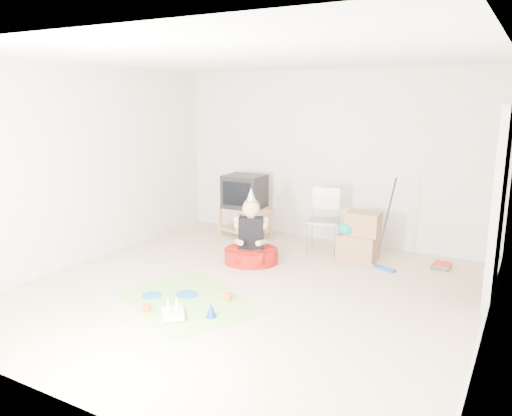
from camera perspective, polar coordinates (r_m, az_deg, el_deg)
The scene contains 16 objects.
ground at distance 5.85m, azimuth -1.09°, elevation -9.50°, with size 5.00×5.00×0.00m, color beige.
doorway_recess at distance 5.99m, azimuth 26.17°, elevation -0.03°, with size 0.02×0.90×2.05m, color black.
tv_stand at distance 7.96m, azimuth -1.30°, elevation -1.32°, with size 0.88×0.69×0.48m.
crt_tv at distance 7.86m, azimuth -1.32°, elevation 1.92°, with size 0.60×0.50×0.52m, color black.
folding_chair at distance 7.20m, azimuth 7.71°, elevation -1.47°, with size 0.51×0.49×0.95m.
cardboard_boxes at distance 7.06m, azimuth 11.75°, elevation -3.17°, with size 0.54×0.42×0.66m.
floor_mop at distance 6.65m, azimuth 14.56°, elevation -4.76°, with size 0.31×0.38×1.17m.
book_pile at distance 7.04m, azimuth 20.51°, elevation -6.18°, with size 0.23×0.29×0.06m.
seated_woman at distance 6.73m, azimuth -0.56°, elevation -4.43°, with size 0.96×0.96×1.04m.
party_mat at distance 5.63m, azimuth -7.79°, elevation -10.49°, with size 1.54×1.11×0.01m, color #FF35A2.
birthday_cake at distance 5.25m, azimuth -9.47°, elevation -11.93°, with size 0.34×0.34×0.14m.
blue_plate_near at distance 5.78m, azimuth -7.90°, elevation -9.75°, with size 0.25×0.25×0.01m, color blue.
blue_plate_far at distance 5.83m, azimuth -11.82°, elevation -9.73°, with size 0.23×0.23×0.01m, color blue.
orange_cup_near at distance 5.58m, azimuth -3.19°, elevation -10.11°, with size 0.07×0.07×0.08m, color #E15619.
orange_cup_far at distance 5.43m, azimuth -12.38°, elevation -11.06°, with size 0.07×0.07×0.08m, color #E15619.
blue_party_hat at distance 5.19m, azimuth -5.14°, elevation -11.52°, with size 0.11×0.11×0.16m, color #1943B5.
Camera 1 is at (2.76, -4.66, 2.20)m, focal length 35.00 mm.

